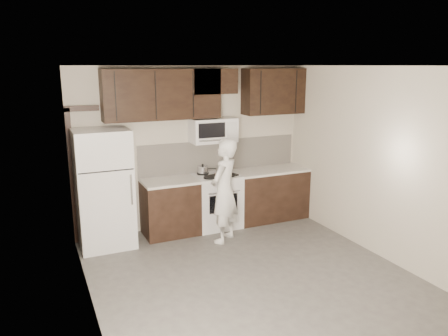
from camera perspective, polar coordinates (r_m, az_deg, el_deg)
floor at (r=5.87m, az=3.89°, el=-14.19°), size 4.50×4.50×0.00m
back_wall at (r=7.39m, az=-4.15°, el=2.70°), size 4.00×0.00×4.00m
ceiling at (r=5.21m, az=4.37°, el=13.18°), size 4.50×4.50×0.00m
counter_run at (r=7.56m, az=1.09°, el=-4.03°), size 2.95×0.64×0.91m
stove at (r=7.44m, az=-1.03°, el=-4.28°), size 0.76×0.66×0.94m
backsplash at (r=7.60m, az=-0.55°, el=1.71°), size 2.90×0.02×0.54m
upper_cabinets at (r=7.19m, az=-2.21°, el=9.91°), size 3.48×0.35×0.78m
microwave at (r=7.27m, az=-1.43°, el=4.95°), size 0.76×0.42×0.40m
refrigerator at (r=6.78m, az=-15.41°, el=-2.64°), size 0.80×0.76×1.80m
door_trim at (r=6.97m, az=-19.00°, el=0.49°), size 0.50×0.08×2.12m
saucepan at (r=7.37m, az=-2.78°, el=-0.25°), size 0.31×0.19×0.18m
baking_tray at (r=7.25m, az=-0.06°, el=-0.96°), size 0.49×0.42×0.02m
pizza at (r=7.24m, az=-0.06°, el=-0.80°), size 0.35×0.35×0.02m
person at (r=6.73m, az=0.03°, el=-3.01°), size 0.71×0.68×1.63m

